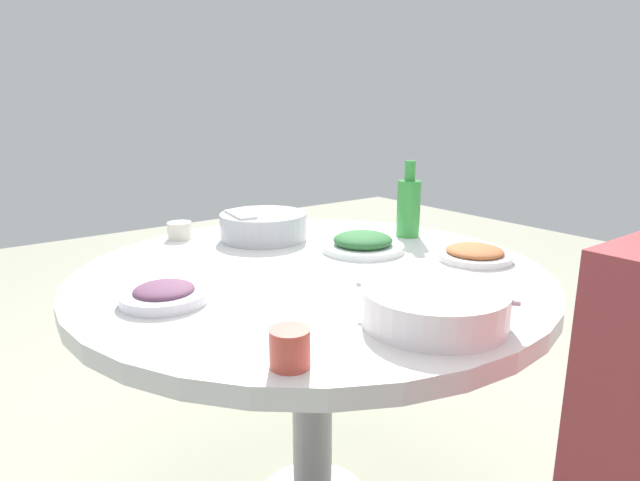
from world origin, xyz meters
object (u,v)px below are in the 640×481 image
(soup_bowl, at_px, (434,307))
(dish_eggplant, at_px, (164,294))
(dish_greens, at_px, (363,243))
(tea_cup_far, at_px, (180,230))
(dish_stirfry, at_px, (475,254))
(green_bottle, at_px, (409,206))
(round_dining_table, at_px, (312,300))
(rice_bowl, at_px, (263,225))
(tea_cup_near, at_px, (290,348))

(soup_bowl, xyz_separation_m, dish_eggplant, (0.44, 0.39, -0.02))
(dish_greens, xyz_separation_m, tea_cup_far, (0.48, 0.38, 0.00))
(dish_eggplant, distance_m, dish_stirfry, 0.86)
(soup_bowl, bearing_deg, tea_cup_far, 7.79)
(green_bottle, bearing_deg, dish_eggplant, 96.78)
(round_dining_table, height_order, rice_bowl, rice_bowl)
(dish_greens, height_order, green_bottle, green_bottle)
(tea_cup_near, distance_m, tea_cup_far, 0.98)
(tea_cup_far, bearing_deg, round_dining_table, -163.64)
(green_bottle, height_order, tea_cup_far, green_bottle)
(rice_bowl, xyz_separation_m, soup_bowl, (-0.81, 0.09, -0.01))
(rice_bowl, height_order, dish_greens, rice_bowl)
(dish_eggplant, height_order, tea_cup_near, tea_cup_near)
(dish_eggplant, bearing_deg, soup_bowl, -138.46)
(soup_bowl, height_order, tea_cup_far, soup_bowl)
(soup_bowl, distance_m, green_bottle, 0.74)
(round_dining_table, xyz_separation_m, dish_eggplant, (-0.01, 0.41, 0.11))
(round_dining_table, height_order, green_bottle, green_bottle)
(round_dining_table, relative_size, soup_bowl, 4.27)
(round_dining_table, bearing_deg, dish_eggplant, 90.85)
(dish_stirfry, relative_size, green_bottle, 0.83)
(rice_bowl, height_order, soup_bowl, rice_bowl)
(tea_cup_far, bearing_deg, tea_cup_near, 168.04)
(dish_eggplant, height_order, dish_greens, dish_greens)
(round_dining_table, relative_size, tea_cup_near, 18.02)
(rice_bowl, height_order, dish_eggplant, rice_bowl)
(green_bottle, bearing_deg, soup_bowl, 138.10)
(rice_bowl, bearing_deg, green_bottle, -122.51)
(rice_bowl, relative_size, dish_greens, 1.14)
(dish_greens, relative_size, tea_cup_near, 3.54)
(dish_stirfry, bearing_deg, tea_cup_near, 105.45)
(green_bottle, distance_m, tea_cup_near, 0.98)
(dish_eggplant, bearing_deg, tea_cup_far, -25.89)
(rice_bowl, xyz_separation_m, dish_greens, (-0.31, -0.16, -0.02))
(round_dining_table, distance_m, tea_cup_near, 0.57)
(dish_eggplant, xyz_separation_m, tea_cup_far, (0.53, -0.26, 0.01))
(tea_cup_near, relative_size, tea_cup_far, 0.89)
(dish_eggplant, relative_size, dish_stirfry, 0.94)
(round_dining_table, height_order, dish_stirfry, dish_stirfry)
(tea_cup_near, bearing_deg, dish_greens, -50.67)
(tea_cup_far, bearing_deg, dish_eggplant, 154.11)
(rice_bowl, distance_m, tea_cup_near, 0.89)
(rice_bowl, bearing_deg, dish_stirfry, -148.20)
(soup_bowl, distance_m, dish_stirfry, 0.50)
(soup_bowl, distance_m, tea_cup_near, 0.34)
(tea_cup_near, height_order, tea_cup_far, tea_cup_near)
(dish_greens, xyz_separation_m, green_bottle, (0.05, -0.24, 0.08))
(dish_stirfry, bearing_deg, dish_greens, 35.60)
(rice_bowl, distance_m, dish_greens, 0.35)
(round_dining_table, xyz_separation_m, green_bottle, (0.10, -0.47, 0.19))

